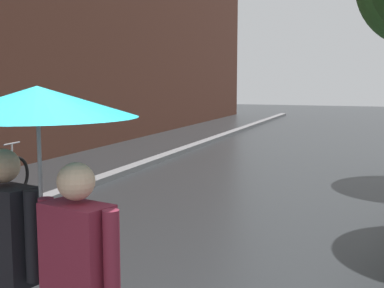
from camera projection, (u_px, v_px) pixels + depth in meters
The scene contains 2 objects.
kerb_strip at pixel (157, 159), 13.09m from camera, with size 0.30×36.00×0.12m, color slate.
couple_under_umbrella at pixel (39, 200), 3.01m from camera, with size 1.19×1.15×2.04m.
Camera 1 is at (2.10, -1.84, 2.08)m, focal length 48.41 mm.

